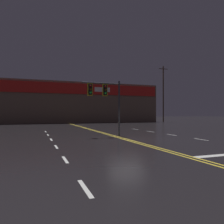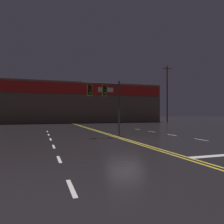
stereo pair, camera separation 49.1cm
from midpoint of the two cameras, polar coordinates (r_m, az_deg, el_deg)
The scene contains 5 objects.
ground_plane at distance 15.80m, azimuth 4.43°, elevation -7.20°, with size 200.00×200.00×0.00m, color black.
road_markings at distance 15.04m, azimuth 9.87°, elevation -7.53°, with size 15.13×60.00×0.01m.
traffic_signal_median at distance 17.74m, azimuth -1.41°, elevation 4.64°, with size 3.18×0.36×4.57m.
building_backdrop at distance 47.39m, azimuth -11.02°, elevation 2.25°, with size 38.47×10.23×8.06m.
utility_pole_row at distance 42.82m, azimuth -8.54°, elevation 5.27°, with size 44.47×0.26×12.46m.
Camera 2 is at (-5.86, -14.54, 1.88)m, focal length 35.00 mm.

